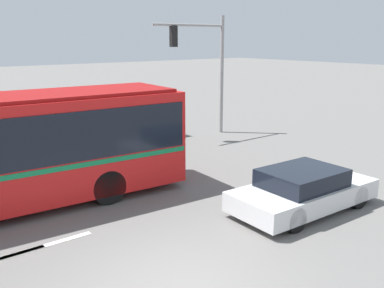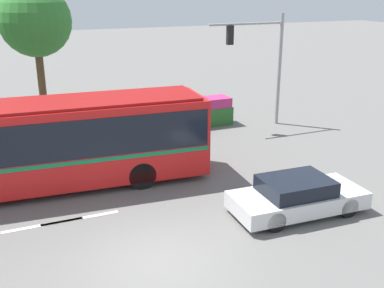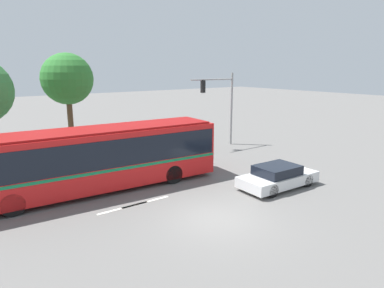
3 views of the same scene
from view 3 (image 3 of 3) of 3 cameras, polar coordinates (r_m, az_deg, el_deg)
name	(u,v)px [view 3 (image 3 of 3)]	position (r m, az deg, el deg)	size (l,w,h in m)	color
ground_plane	(217,218)	(14.38, 4.16, -12.32)	(140.00, 140.00, 0.00)	slate
city_bus	(100,155)	(17.57, -15.23, -1.83)	(12.36, 3.43, 3.15)	red
sedan_foreground	(278,177)	(18.15, 14.18, -5.34)	(4.37, 2.01, 1.18)	silver
traffic_light_pole	(222,99)	(26.54, 5.12, 7.47)	(4.09, 0.24, 5.68)	gray
flowering_hedge	(164,142)	(25.25, -4.69, 0.40)	(6.64, 1.17, 1.43)	#286028
street_tree_centre	(67,79)	(25.24, -20.18, 10.13)	(3.52, 3.52, 7.07)	brown
lane_stripe_near	(123,208)	(15.59, -11.47, -10.46)	(2.40, 0.16, 0.01)	silver
lane_stripe_mid	(146,202)	(16.05, -7.75, -9.62)	(2.40, 0.16, 0.01)	silver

